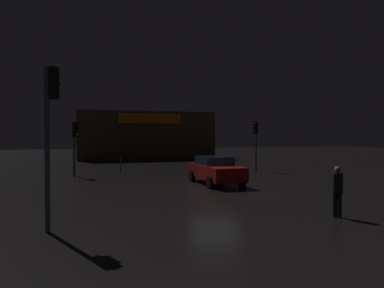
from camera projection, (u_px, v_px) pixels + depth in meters
ground_plane at (214, 188)px, 17.96m from camera, size 120.00×120.00×0.00m
store_building at (143, 135)px, 43.33m from camera, size 15.65×9.03×5.52m
traffic_signal_main at (50, 115)px, 9.65m from camera, size 0.43×0.41×4.55m
traffic_signal_opposite at (75, 138)px, 22.96m from camera, size 0.42×0.42×3.60m
traffic_signal_cross_left at (256, 136)px, 26.78m from camera, size 0.41×0.43×3.81m
car_near at (215, 170)px, 19.41m from camera, size 2.04×4.56×1.53m
pedestrian at (337, 188)px, 11.36m from camera, size 0.44×0.44×1.67m
bollard_kerb_a at (121, 166)px, 25.39m from camera, size 0.09×0.09×1.02m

